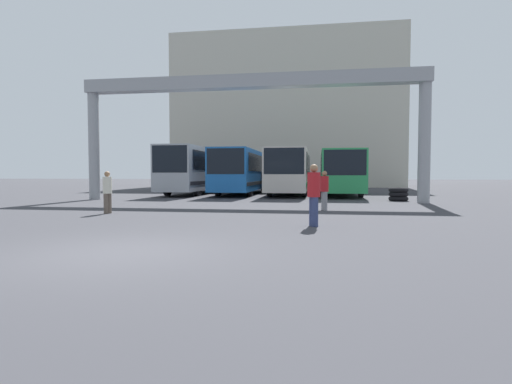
{
  "coord_description": "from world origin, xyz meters",
  "views": [
    {
      "loc": [
        3.71,
        -6.96,
        1.49
      ],
      "look_at": [
        0.1,
        16.22,
        0.41
      ],
      "focal_mm": 28.0,
      "sensor_mm": 36.0,
      "label": 1
    }
  ],
  "objects_px": {
    "tire_stack": "(398,194)",
    "pedestrian_near_right": "(107,191)",
    "bus_slot_3": "(340,171)",
    "pedestrian_far_center": "(324,189)",
    "bus_slot_1": "(243,170)",
    "bus_slot_2": "(290,170)",
    "bus_slot_0": "(196,168)",
    "pedestrian_mid_left": "(314,193)"
  },
  "relations": [
    {
      "from": "pedestrian_far_center",
      "to": "tire_stack",
      "type": "relative_size",
      "value": 1.54
    },
    {
      "from": "bus_slot_1",
      "to": "pedestrian_near_right",
      "type": "xyz_separation_m",
      "value": [
        -2.31,
        -14.97,
        -0.95
      ]
    },
    {
      "from": "bus_slot_2",
      "to": "pedestrian_mid_left",
      "type": "relative_size",
      "value": 6.45
    },
    {
      "from": "pedestrian_far_center",
      "to": "pedestrian_mid_left",
      "type": "relative_size",
      "value": 0.91
    },
    {
      "from": "bus_slot_3",
      "to": "pedestrian_near_right",
      "type": "bearing_deg",
      "value": -122.46
    },
    {
      "from": "bus_slot_1",
      "to": "pedestrian_mid_left",
      "type": "bearing_deg",
      "value": -73.01
    },
    {
      "from": "bus_slot_0",
      "to": "pedestrian_near_right",
      "type": "relative_size",
      "value": 6.7
    },
    {
      "from": "bus_slot_3",
      "to": "tire_stack",
      "type": "relative_size",
      "value": 10.07
    },
    {
      "from": "bus_slot_1",
      "to": "tire_stack",
      "type": "xyz_separation_m",
      "value": [
        9.81,
        -6.05,
        -1.43
      ]
    },
    {
      "from": "bus_slot_2",
      "to": "pedestrian_near_right",
      "type": "relative_size",
      "value": 7.17
    },
    {
      "from": "bus_slot_2",
      "to": "tire_stack",
      "type": "relative_size",
      "value": 10.86
    },
    {
      "from": "bus_slot_0",
      "to": "tire_stack",
      "type": "distance_m",
      "value": 14.54
    },
    {
      "from": "pedestrian_mid_left",
      "to": "bus_slot_3",
      "type": "bearing_deg",
      "value": -28.72
    },
    {
      "from": "bus_slot_0",
      "to": "bus_slot_2",
      "type": "relative_size",
      "value": 0.93
    },
    {
      "from": "pedestrian_near_right",
      "to": "pedestrian_far_center",
      "type": "bearing_deg",
      "value": -53.24
    },
    {
      "from": "bus_slot_0",
      "to": "bus_slot_1",
      "type": "bearing_deg",
      "value": 5.68
    },
    {
      "from": "pedestrian_mid_left",
      "to": "pedestrian_near_right",
      "type": "distance_m",
      "value": 8.04
    },
    {
      "from": "bus_slot_2",
      "to": "bus_slot_3",
      "type": "xyz_separation_m",
      "value": [
        3.48,
        -0.41,
        -0.08
      ]
    },
    {
      "from": "bus_slot_0",
      "to": "pedestrian_mid_left",
      "type": "bearing_deg",
      "value": -62.75
    },
    {
      "from": "bus_slot_1",
      "to": "pedestrian_far_center",
      "type": "xyz_separation_m",
      "value": [
        5.71,
        -12.38,
        -0.94
      ]
    },
    {
      "from": "bus_slot_3",
      "to": "tire_stack",
      "type": "bearing_deg",
      "value": -63.26
    },
    {
      "from": "bus_slot_1",
      "to": "bus_slot_3",
      "type": "relative_size",
      "value": 1.07
    },
    {
      "from": "bus_slot_2",
      "to": "tire_stack",
      "type": "bearing_deg",
      "value": -43.81
    },
    {
      "from": "bus_slot_1",
      "to": "bus_slot_0",
      "type": "bearing_deg",
      "value": -174.32
    },
    {
      "from": "tire_stack",
      "to": "pedestrian_near_right",
      "type": "bearing_deg",
      "value": -143.67
    },
    {
      "from": "bus_slot_0",
      "to": "tire_stack",
      "type": "bearing_deg",
      "value": -23.23
    },
    {
      "from": "tire_stack",
      "to": "bus_slot_3",
      "type": "bearing_deg",
      "value": 116.74
    },
    {
      "from": "bus_slot_1",
      "to": "bus_slot_2",
      "type": "distance_m",
      "value": 3.48
    },
    {
      "from": "bus_slot_0",
      "to": "pedestrian_far_center",
      "type": "height_order",
      "value": "bus_slot_0"
    },
    {
      "from": "bus_slot_0",
      "to": "pedestrian_mid_left",
      "type": "relative_size",
      "value": 6.03
    },
    {
      "from": "pedestrian_mid_left",
      "to": "tire_stack",
      "type": "relative_size",
      "value": 1.68
    },
    {
      "from": "pedestrian_mid_left",
      "to": "pedestrian_near_right",
      "type": "xyz_separation_m",
      "value": [
        -7.65,
        2.49,
        -0.09
      ]
    },
    {
      "from": "bus_slot_0",
      "to": "bus_slot_1",
      "type": "xyz_separation_m",
      "value": [
        3.48,
        0.35,
        -0.12
      ]
    },
    {
      "from": "bus_slot_1",
      "to": "pedestrian_mid_left",
      "type": "relative_size",
      "value": 6.43
    },
    {
      "from": "pedestrian_far_center",
      "to": "tire_stack",
      "type": "distance_m",
      "value": 7.55
    },
    {
      "from": "bus_slot_1",
      "to": "bus_slot_3",
      "type": "height_order",
      "value": "bus_slot_1"
    },
    {
      "from": "pedestrian_far_center",
      "to": "bus_slot_1",
      "type": "bearing_deg",
      "value": 177.88
    },
    {
      "from": "bus_slot_3",
      "to": "pedestrian_mid_left",
      "type": "height_order",
      "value": "bus_slot_3"
    },
    {
      "from": "bus_slot_3",
      "to": "tire_stack",
      "type": "height_order",
      "value": "bus_slot_3"
    },
    {
      "from": "bus_slot_1",
      "to": "bus_slot_2",
      "type": "height_order",
      "value": "bus_slot_1"
    },
    {
      "from": "bus_slot_0",
      "to": "pedestrian_near_right",
      "type": "distance_m",
      "value": 14.71
    },
    {
      "from": "bus_slot_2",
      "to": "tire_stack",
      "type": "height_order",
      "value": "bus_slot_2"
    }
  ]
}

